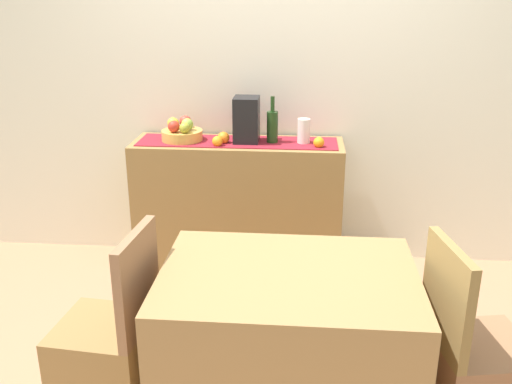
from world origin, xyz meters
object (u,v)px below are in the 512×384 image
object	(u,v)px
coffee_maker	(246,120)
chair_near_window	(109,360)
wine_bottle	(272,126)
fruit_bowl	(182,135)
dining_table	(287,349)
sideboard_console	(238,206)
ceramic_vase	(304,131)
chair_by_corner	(473,380)

from	to	relation	value
coffee_maker	chair_near_window	world-z (taller)	coffee_maker
chair_near_window	wine_bottle	bearing A→B (deg)	66.74
fruit_bowl	dining_table	bearing A→B (deg)	-63.32
sideboard_console	chair_near_window	world-z (taller)	chair_near_window
coffee_maker	ceramic_vase	xyz separation A→B (m)	(0.37, 0.00, -0.07)
chair_by_corner	coffee_maker	bearing A→B (deg)	126.93
coffee_maker	chair_near_window	bearing A→B (deg)	-107.63
sideboard_console	wine_bottle	world-z (taller)	wine_bottle
coffee_maker	chair_near_window	size ratio (longest dim) A/B	0.33
ceramic_vase	chair_near_window	size ratio (longest dim) A/B	0.18
chair_by_corner	dining_table	bearing A→B (deg)	179.79
ceramic_vase	chair_by_corner	size ratio (longest dim) A/B	0.18
ceramic_vase	chair_by_corner	xyz separation A→B (m)	(0.75, -1.49, -0.71)
sideboard_console	dining_table	xyz separation A→B (m)	(0.38, -1.49, -0.08)
chair_near_window	chair_by_corner	distance (m)	1.59
sideboard_console	chair_by_corner	size ratio (longest dim) A/B	1.53
ceramic_vase	chair_near_window	distance (m)	1.85
coffee_maker	chair_by_corner	bearing A→B (deg)	-53.07
sideboard_console	coffee_maker	xyz separation A→B (m)	(0.06, 0.00, 0.59)
wine_bottle	sideboard_console	bearing A→B (deg)	180.00
coffee_maker	ceramic_vase	size ratio (longest dim) A/B	1.82
sideboard_console	wine_bottle	xyz separation A→B (m)	(0.23, 0.00, 0.56)
coffee_maker	dining_table	bearing A→B (deg)	-77.73
wine_bottle	chair_near_window	size ratio (longest dim) A/B	0.34
coffee_maker	sideboard_console	bearing A→B (deg)	180.00
sideboard_console	chair_by_corner	bearing A→B (deg)	-51.65
coffee_maker	chair_by_corner	xyz separation A→B (m)	(1.12, -1.49, -0.77)
wine_bottle	ceramic_vase	bearing A→B (deg)	0.00
ceramic_vase	chair_by_corner	bearing A→B (deg)	-63.25
wine_bottle	ceramic_vase	distance (m)	0.20
fruit_bowl	ceramic_vase	size ratio (longest dim) A/B	1.64
chair_near_window	coffee_maker	bearing A→B (deg)	72.37
coffee_maker	ceramic_vase	bearing A→B (deg)	0.00
dining_table	chair_by_corner	world-z (taller)	chair_by_corner
sideboard_console	dining_table	world-z (taller)	sideboard_console
fruit_bowl	chair_near_window	xyz separation A→B (m)	(-0.05, -1.49, -0.67)
ceramic_vase	chair_near_window	xyz separation A→B (m)	(-0.84, -1.49, -0.71)
coffee_maker	fruit_bowl	bearing A→B (deg)	180.00
ceramic_vase	dining_table	xyz separation A→B (m)	(-0.05, -1.49, -0.60)
sideboard_console	chair_near_window	xyz separation A→B (m)	(-0.41, -1.49, -0.18)
fruit_bowl	chair_by_corner	distance (m)	2.24
wine_bottle	chair_near_window	distance (m)	1.78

